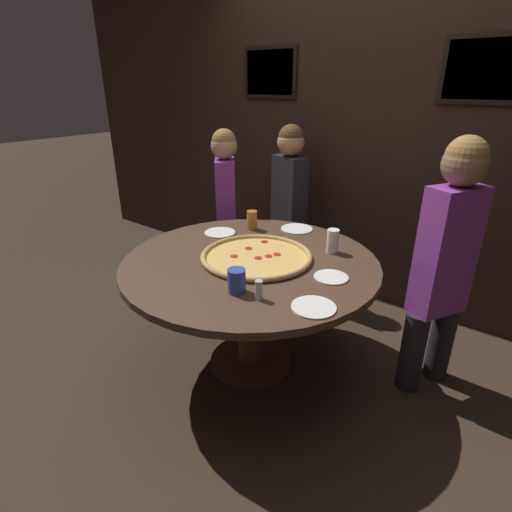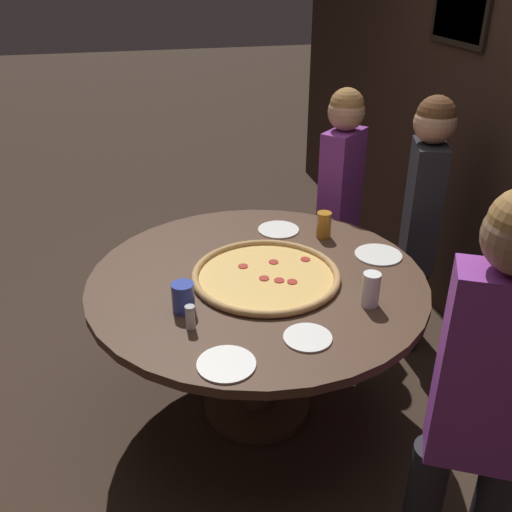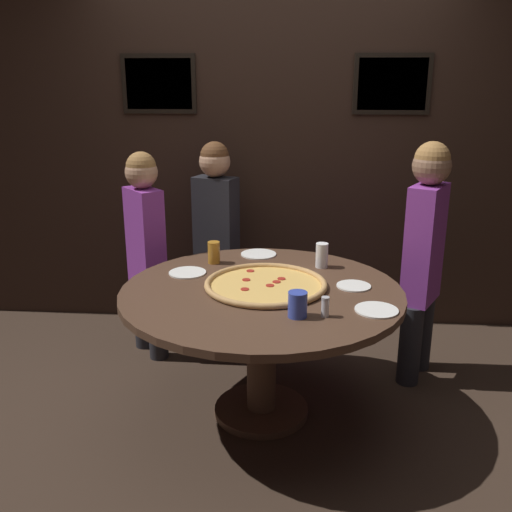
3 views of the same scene
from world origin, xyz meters
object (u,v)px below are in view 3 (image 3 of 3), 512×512
drink_cup_near_left (298,304)px  white_plate_near_front (354,286)px  drink_cup_by_shaker (214,252)px  diner_centre_back (146,243)px  white_plate_left_side (376,310)px  diner_far_left (216,230)px  dining_table (262,314)px  white_plate_beside_cup (259,254)px  diner_far_right (424,249)px  drink_cup_front_edge (322,255)px  white_plate_far_back (188,273)px  condiment_shaker (325,307)px  giant_pizza (266,284)px

drink_cup_near_left → white_plate_near_front: (0.30, 0.42, -0.06)m
drink_cup_by_shaker → diner_centre_back: (-0.49, 0.28, -0.03)m
white_plate_left_side → diner_far_left: (-0.94, 1.24, 0.05)m
dining_table → white_plate_left_side: 0.63m
dining_table → white_plate_beside_cup: (-0.06, 0.60, 0.15)m
white_plate_near_front → diner_far_right: (0.45, 0.43, 0.08)m
drink_cup_front_edge → white_plate_beside_cup: 0.44m
dining_table → diner_far_right: diner_far_right is taller
white_plate_near_front → white_plate_beside_cup: bearing=135.7°
dining_table → white_plate_far_back: size_ratio=7.05×
white_plate_far_back → condiment_shaker: condiment_shaker is taller
white_plate_far_back → condiment_shaker: (0.75, -0.55, 0.05)m
white_plate_left_side → diner_far_right: bearing=63.9°
giant_pizza → white_plate_beside_cup: 0.57m
white_plate_near_front → diner_far_left: 1.26m
white_plate_beside_cup → white_plate_left_side: bearing=-53.9°
dining_table → drink_cup_by_shaker: (-0.31, 0.42, 0.21)m
white_plate_beside_cup → condiment_shaker: 1.01m
dining_table → diner_far_right: size_ratio=1.01×
drink_cup_by_shaker → white_plate_beside_cup: bearing=35.7°
dining_table → white_plate_beside_cup: white_plate_beside_cup is taller
white_plate_near_front → white_plate_left_side: bearing=-76.3°
drink_cup_front_edge → diner_far_left: (-0.70, 0.60, -0.02)m
white_plate_far_back → white_plate_beside_cup: same height
white_plate_left_side → diner_centre_back: 1.65m
white_plate_far_back → drink_cup_near_left: bearing=-42.3°
giant_pizza → white_plate_beside_cup: size_ratio=2.95×
condiment_shaker → diner_far_left: (-0.69, 1.32, 0.00)m
dining_table → drink_cup_near_left: (0.19, -0.34, 0.20)m
giant_pizza → drink_cup_near_left: 0.42m
giant_pizza → drink_cup_near_left: (0.17, -0.38, 0.05)m
white_plate_beside_cup → drink_cup_near_left: bearing=-75.5°
drink_cup_by_shaker → white_plate_left_side: (0.87, -0.66, -0.06)m
white_plate_beside_cup → diner_centre_back: size_ratio=0.16×
dining_table → diner_far_right: 1.08m
white_plate_far_back → diner_far_left: bearing=85.8°
drink_cup_front_edge → diner_far_left: size_ratio=0.10×
white_plate_left_side → diner_far_right: diner_far_right is taller
white_plate_near_front → condiment_shaker: bearing=-112.6°
white_plate_far_back → white_plate_beside_cup: 0.53m
diner_far_left → diner_centre_back: diner_far_left is taller
drink_cup_by_shaker → diner_far_right: diner_far_right is taller
drink_cup_by_shaker → white_plate_beside_cup: drink_cup_by_shaker is taller
drink_cup_by_shaker → drink_cup_near_left: bearing=-56.9°
drink_cup_near_left → diner_centre_back: 1.43m
white_plate_left_side → condiment_shaker: size_ratio=2.13×
giant_pizza → diner_far_left: (-0.40, 0.95, 0.04)m
drink_cup_near_left → white_plate_near_front: bearing=54.6°
drink_cup_by_shaker → white_plate_left_side: bearing=-37.4°
white_plate_left_side → white_plate_far_back: (-0.99, 0.47, 0.00)m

